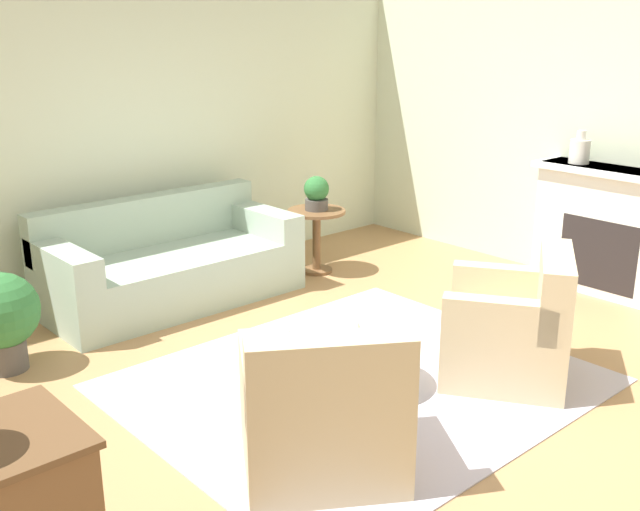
{
  "coord_description": "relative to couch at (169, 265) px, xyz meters",
  "views": [
    {
      "loc": [
        -3.23,
        -3.23,
        2.33
      ],
      "look_at": [
        0.15,
        0.55,
        0.75
      ],
      "focal_mm": 42.0,
      "sensor_mm": 36.0,
      "label": 1
    }
  ],
  "objects": [
    {
      "name": "couch",
      "position": [
        0.0,
        0.0,
        0.0
      ],
      "size": [
        2.17,
        0.99,
        0.87
      ],
      "color": "#9EB29E",
      "rests_on": "ground_plane"
    },
    {
      "name": "potted_plant_floor",
      "position": [
        -1.59,
        -0.45,
        0.09
      ],
      "size": [
        0.53,
        0.53,
        0.71
      ],
      "color": "#4C4742",
      "rests_on": "ground_plane"
    },
    {
      "name": "potted_plant_on_side_table",
      "position": [
        1.47,
        -0.27,
        0.47
      ],
      "size": [
        0.24,
        0.24,
        0.33
      ],
      "color": "#4C4742",
      "rests_on": "side_table"
    },
    {
      "name": "wall_back",
      "position": [
        0.09,
        0.69,
        1.08
      ],
      "size": [
        9.76,
        0.12,
        2.8
      ],
      "color": "beige",
      "rests_on": "ground_plane"
    },
    {
      "name": "side_table",
      "position": [
        1.47,
        -0.27,
        0.11
      ],
      "size": [
        0.56,
        0.56,
        0.62
      ],
      "color": "brown",
      "rests_on": "ground_plane"
    },
    {
      "name": "rug",
      "position": [
        0.09,
        -2.25,
        -0.31
      ],
      "size": [
        2.91,
        2.48,
        0.01
      ],
      "color": "#BCB2C1",
      "rests_on": "ground_plane"
    },
    {
      "name": "armchair_right",
      "position": [
        0.96,
        -2.86,
        0.03
      ],
      "size": [
        1.13,
        1.12,
        0.88
      ],
      "color": "#C6B289",
      "rests_on": "rug"
    },
    {
      "name": "vase_mantel_near",
      "position": [
        3.0,
        -2.08,
        0.93
      ],
      "size": [
        0.18,
        0.18,
        0.29
      ],
      "color": "silver",
      "rests_on": "fireplace"
    },
    {
      "name": "ottoman_table",
      "position": [
        -0.01,
        -2.23,
        -0.03
      ],
      "size": [
        0.75,
        0.75,
        0.44
      ],
      "color": "#9EB29E",
      "rests_on": "rug"
    },
    {
      "name": "wall_right",
      "position": [
        3.26,
        -2.25,
        1.08
      ],
      "size": [
        0.12,
        10.21,
        2.8
      ],
      "color": "beige",
      "rests_on": "ground_plane"
    },
    {
      "name": "fireplace",
      "position": [
        3.01,
        -2.44,
        0.28
      ],
      "size": [
        0.44,
        1.41,
        1.13
      ],
      "color": "white",
      "rests_on": "ground_plane"
    },
    {
      "name": "ground_plane",
      "position": [
        0.09,
        -2.25,
        -0.32
      ],
      "size": [
        16.0,
        16.0,
        0.0
      ],
      "primitive_type": "plane",
      "color": "#AD7F51"
    },
    {
      "name": "armchair_left",
      "position": [
        -0.78,
        -2.86,
        0.03
      ],
      "size": [
        1.13,
        1.12,
        0.88
      ],
      "color": "#C6B289",
      "rests_on": "rug"
    }
  ]
}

